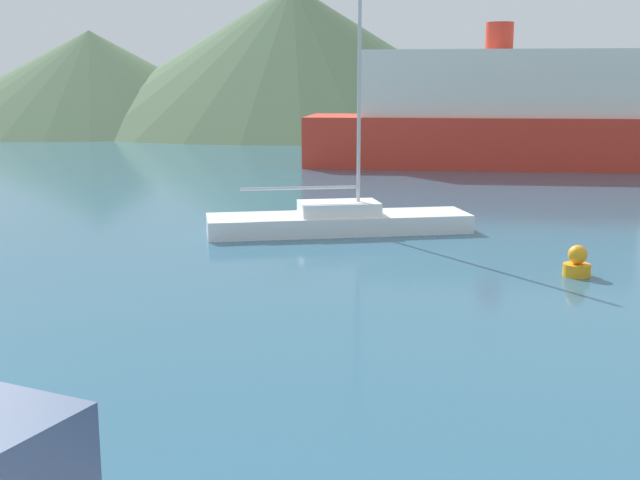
# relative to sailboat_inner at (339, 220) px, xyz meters

# --- Properties ---
(sailboat_inner) EXTENTS (8.87, 4.61, 8.22)m
(sailboat_inner) POSITION_rel_sailboat_inner_xyz_m (0.00, 0.00, 0.00)
(sailboat_inner) COLOR white
(sailboat_inner) RESTS_ON ground_plane
(ferry_distant) EXTENTS (22.40, 6.67, 8.30)m
(ferry_distant) POSITION_rel_sailboat_inner_xyz_m (6.72, 22.86, 2.54)
(ferry_distant) COLOR red
(ferry_distant) RESTS_ON ground_plane
(buoy_marker) EXTENTS (0.70, 0.70, 0.80)m
(buoy_marker) POSITION_rel_sailboat_inner_xyz_m (6.74, -5.25, -0.07)
(buoy_marker) COLOR orange
(buoy_marker) RESTS_ON ground_plane
(hill_west) EXTENTS (38.41, 38.41, 10.25)m
(hill_west) POSITION_rel_sailboat_inner_xyz_m (-32.78, 56.03, 4.72)
(hill_west) COLOR #4C6647
(hill_west) RESTS_ON ground_plane
(hill_central) EXTENTS (49.71, 49.71, 15.14)m
(hill_central) POSITION_rel_sailboat_inner_xyz_m (-12.02, 61.04, 7.17)
(hill_central) COLOR #4C6647
(hill_central) RESTS_ON ground_plane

